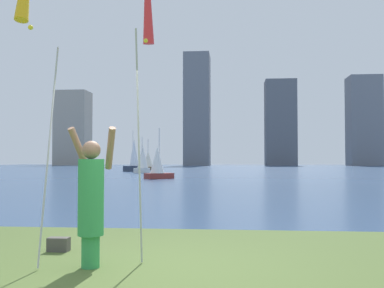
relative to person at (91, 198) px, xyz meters
name	(u,v)px	position (x,y,z in m)	size (l,w,h in m)	color
ground	(225,171)	(0.79, 50.85, -0.94)	(120.00, 138.00, 0.12)	#475B28
person	(91,198)	(0.00, 0.00, 0.00)	(0.66, 0.49, 1.80)	green
bag	(59,244)	(-0.80, 0.94, -0.78)	(0.31, 0.17, 0.21)	#4C4742
sailboat_1	(158,164)	(-3.60, 26.41, 0.16)	(2.15, 1.97, 3.67)	maroon
sailboat_2	(143,160)	(-7.65, 40.79, 0.49)	(1.42, 2.36, 3.78)	silver
sailboat_4	(134,157)	(-9.88, 46.52, 0.86)	(2.25, 1.26, 4.80)	#333D51
sailboat_5	(148,161)	(-9.50, 53.49, 0.32)	(1.67, 2.90, 4.13)	brown
skyline_tower_0	(73,128)	(-38.14, 103.23, 8.37)	(7.98, 6.39, 18.51)	gray
skyline_tower_1	(197,110)	(-6.74, 101.78, 12.51)	(6.09, 7.67, 26.79)	slate
skyline_tower_2	(280,123)	(13.24, 103.64, 9.37)	(7.30, 6.24, 20.51)	#565B66
skyline_tower_3	(364,121)	(32.36, 102.03, 9.55)	(7.19, 6.21, 20.87)	slate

